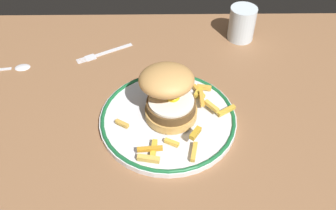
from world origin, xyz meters
The scene contains 7 objects.
ground_plane centered at (0.00, 0.00, -2.00)cm, with size 145.08×85.55×4.00cm, color #8B5F3E.
dinner_plate centered at (-5.40, 2.33, 0.84)cm, with size 27.30×27.30×1.60cm.
burger centered at (-5.28, 3.22, 7.03)cm, with size 11.96×12.59×11.06cm.
fries_pile centered at (-2.53, 1.24, 2.32)cm, with size 23.96×23.15×2.94cm.
water_glass centered at (13.39, 31.18, 3.84)cm, with size 6.60×6.60×8.52cm.
fork centered at (-20.93, 24.88, 0.18)cm, with size 13.28×8.15×0.36cm.
spoon centered at (-40.76, 19.51, 0.36)cm, with size 13.40×3.71×0.90cm.
Camera 1 is at (-6.01, -47.65, 54.62)cm, focal length 39.30 mm.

